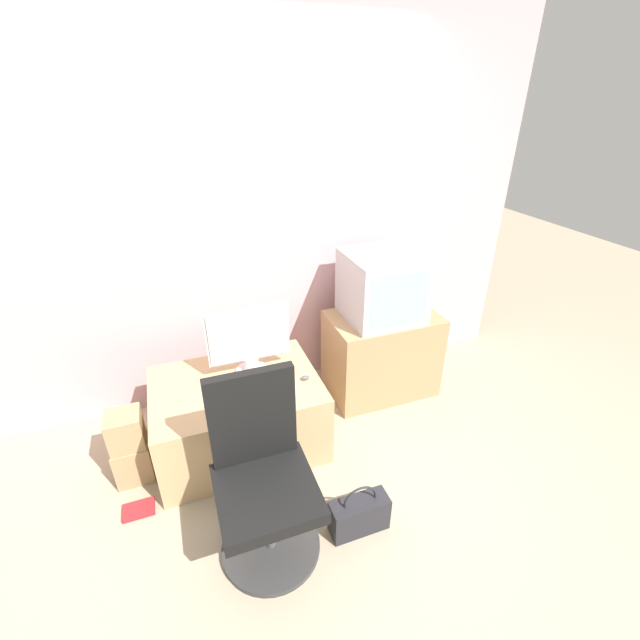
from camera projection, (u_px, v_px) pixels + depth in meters
ground_plane at (300, 520)px, 2.32m from camera, size 12.00×12.00×0.00m
wall_back at (234, 222)px, 2.80m from camera, size 4.40×0.05×2.60m
desk at (239, 414)px, 2.73m from camera, size 1.01×0.74×0.48m
side_stand at (381, 354)px, 3.21m from camera, size 0.78×0.49×0.64m
main_monitor at (249, 341)px, 2.62m from camera, size 0.51×0.19×0.45m
keyboard at (265, 387)px, 2.57m from camera, size 0.36×0.12×0.01m
mouse at (305, 378)px, 2.64m from camera, size 0.05×0.03×0.03m
crt_tv at (382, 286)px, 2.95m from camera, size 0.51×0.49×0.47m
office_chair at (263, 482)px, 2.05m from camera, size 0.50×0.50×0.95m
cardboard_box_lower at (134, 460)px, 2.54m from camera, size 0.21×0.20×0.25m
cardboard_box_upper at (125, 430)px, 2.43m from camera, size 0.19×0.19×0.21m
handbag at (359, 514)px, 2.23m from camera, size 0.31×0.12×0.31m
book at (139, 510)px, 2.37m from camera, size 0.17×0.11×0.02m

